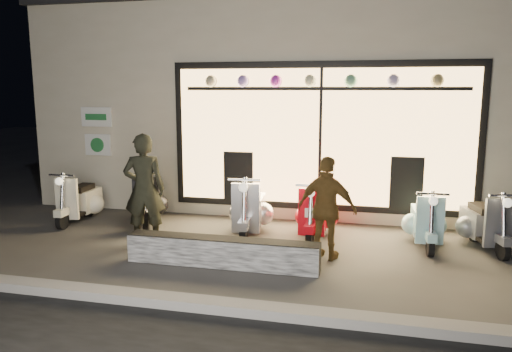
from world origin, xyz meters
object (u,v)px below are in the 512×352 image
(scooter_silver, at_px, (250,209))
(scooter_red, at_px, (315,213))
(man, at_px, (144,189))
(woman, at_px, (327,209))
(graffiti_barrier, at_px, (222,252))

(scooter_silver, distance_m, scooter_red, 1.09)
(scooter_red, distance_m, man, 2.79)
(woman, bearing_deg, man, 14.28)
(graffiti_barrier, relative_size, man, 1.54)
(graffiti_barrier, distance_m, scooter_silver, 1.68)
(scooter_red, bearing_deg, woman, -75.05)
(scooter_red, bearing_deg, graffiti_barrier, -120.62)
(man, bearing_deg, scooter_silver, -162.75)
(woman, bearing_deg, scooter_red, -59.78)
(man, relative_size, woman, 1.18)
(scooter_red, distance_m, woman, 1.21)
(scooter_red, height_order, man, man)
(graffiti_barrier, xyz_separation_m, scooter_silver, (-0.02, 1.67, 0.20))
(scooter_red, xyz_separation_m, man, (-2.54, -1.04, 0.49))
(scooter_silver, bearing_deg, graffiti_barrier, -95.28)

